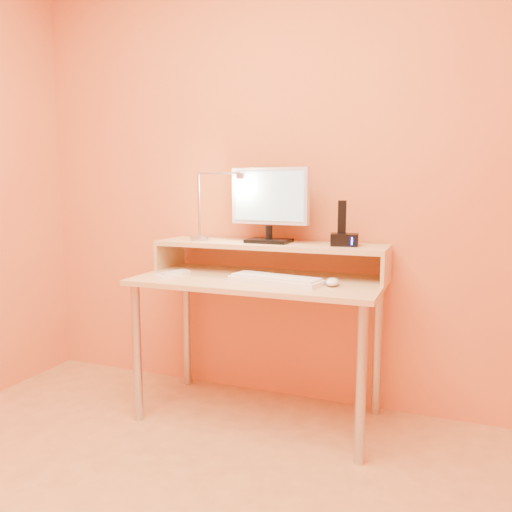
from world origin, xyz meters
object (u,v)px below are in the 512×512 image
at_px(monitor_panel, 270,196).
at_px(keyboard, 276,280).
at_px(mouse, 332,282).
at_px(remote_control, 173,274).
at_px(phone_dock, 345,240).
at_px(lamp_base, 199,238).

relative_size(monitor_panel, keyboard, 0.95).
height_order(mouse, remote_control, mouse).
bearing_deg(phone_dock, monitor_panel, 170.70).
height_order(monitor_panel, mouse, monitor_panel).
distance_m(phone_dock, keyboard, 0.40).
distance_m(lamp_base, mouse, 0.80).
bearing_deg(mouse, monitor_panel, 142.96).
height_order(phone_dock, keyboard, phone_dock).
distance_m(monitor_panel, keyboard, 0.47).
bearing_deg(lamp_base, remote_control, -98.90).
height_order(monitor_panel, remote_control, monitor_panel).
height_order(phone_dock, remote_control, phone_dock).
xyz_separation_m(lamp_base, phone_dock, (0.78, 0.03, 0.02)).
relative_size(monitor_panel, remote_control, 2.17).
distance_m(phone_dock, mouse, 0.27).
bearing_deg(monitor_panel, phone_dock, 4.20).
height_order(lamp_base, phone_dock, phone_dock).
bearing_deg(mouse, remote_control, 176.01).
relative_size(lamp_base, remote_control, 0.51).
bearing_deg(mouse, keyboard, 177.21).
relative_size(mouse, remote_control, 0.54).
distance_m(keyboard, mouse, 0.27).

